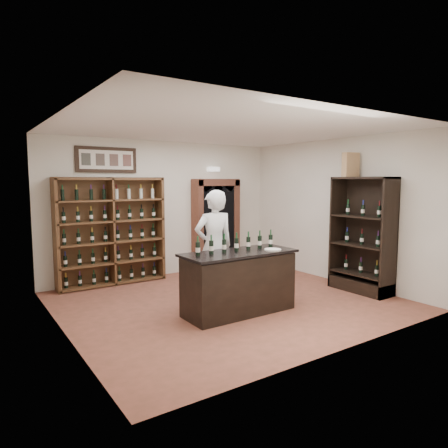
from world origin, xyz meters
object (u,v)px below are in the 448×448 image
at_px(side_cabinet, 363,253).
at_px(wine_crate, 351,165).
at_px(shopkeeper, 214,247).
at_px(tasting_counter, 239,283).
at_px(counter_bottle_0, 198,249).
at_px(wine_shelf, 111,231).

relative_size(side_cabinet, wine_crate, 4.67).
distance_m(shopkeeper, wine_crate, 3.17).
relative_size(tasting_counter, shopkeeper, 0.95).
height_order(counter_bottle_0, shopkeeper, shopkeeper).
xyz_separation_m(tasting_counter, shopkeeper, (-0.02, 0.71, 0.49)).
bearing_deg(side_cabinet, wine_shelf, 139.79).
height_order(wine_shelf, counter_bottle_0, wine_shelf).
xyz_separation_m(wine_shelf, wine_crate, (3.82, -2.89, 1.34)).
bearing_deg(shopkeeper, counter_bottle_0, 49.22).
xyz_separation_m(side_cabinet, wine_crate, (-0.01, 0.34, 1.68)).
distance_m(tasting_counter, counter_bottle_0, 0.95).
bearing_deg(shopkeeper, wine_shelf, -57.36).
distance_m(counter_bottle_0, shopkeeper, 0.95).
height_order(side_cabinet, shopkeeper, side_cabinet).
height_order(counter_bottle_0, wine_crate, wine_crate).
relative_size(wine_shelf, wine_crate, 4.67).
bearing_deg(counter_bottle_0, side_cabinet, -6.12).
distance_m(counter_bottle_0, side_cabinet, 3.48).
relative_size(side_cabinet, shopkeeper, 1.12).
relative_size(tasting_counter, wine_crate, 3.99).
distance_m(tasting_counter, wine_crate, 3.34).
bearing_deg(tasting_counter, counter_bottle_0, 174.49).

